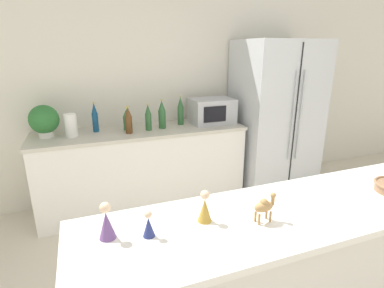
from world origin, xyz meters
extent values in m
cube|color=silver|center=(0.00, 2.73, 1.27)|extent=(8.00, 0.06, 2.55)
cube|color=white|center=(-0.37, 2.40, 0.42)|extent=(2.18, 0.60, 0.85)
cube|color=beige|center=(-0.37, 2.40, 0.86)|extent=(2.21, 0.63, 0.03)
cube|color=silver|center=(1.25, 2.31, 0.90)|extent=(0.94, 0.73, 1.80)
cube|color=black|center=(1.25, 1.94, 0.90)|extent=(0.01, 0.01, 1.73)
cylinder|color=#B2B5BA|center=(1.20, 1.93, 0.99)|extent=(0.02, 0.02, 0.99)
cylinder|color=#B2B5BA|center=(1.30, 1.93, 0.99)|extent=(0.02, 0.02, 0.99)
cube|color=beige|center=(-0.01, 0.39, 0.45)|extent=(2.14, 0.54, 0.91)
cube|color=silver|center=(-0.01, 0.39, 0.92)|extent=(2.18, 0.58, 0.03)
cylinder|color=silver|center=(-1.29, 2.44, 0.92)|extent=(0.14, 0.14, 0.07)
sphere|color=#2D7033|center=(-1.29, 2.44, 1.06)|extent=(0.27, 0.27, 0.27)
cylinder|color=white|center=(-1.06, 2.38, 0.99)|extent=(0.12, 0.12, 0.22)
cube|color=#B2B5BA|center=(0.45, 2.42, 1.02)|extent=(0.48, 0.36, 0.28)
cube|color=black|center=(0.41, 2.24, 1.02)|extent=(0.26, 0.01, 0.17)
cylinder|color=brown|center=(-0.52, 2.30, 0.97)|extent=(0.07, 0.07, 0.17)
cone|color=brown|center=(-0.52, 2.30, 1.10)|extent=(0.07, 0.07, 0.10)
cylinder|color=gold|center=(-0.52, 2.30, 1.15)|extent=(0.02, 0.02, 0.01)
cylinder|color=#2D6033|center=(-0.15, 2.38, 0.98)|extent=(0.08, 0.08, 0.19)
cone|color=#2D6033|center=(-0.15, 2.38, 1.13)|extent=(0.07, 0.07, 0.11)
cylinder|color=gold|center=(-0.15, 2.38, 1.19)|extent=(0.03, 0.03, 0.01)
cylinder|color=#2D6033|center=(0.09, 2.47, 0.98)|extent=(0.07, 0.07, 0.20)
cone|color=#2D6033|center=(0.09, 2.47, 1.14)|extent=(0.06, 0.06, 0.11)
cylinder|color=gold|center=(0.09, 2.47, 1.20)|extent=(0.02, 0.02, 0.01)
cylinder|color=navy|center=(-0.83, 2.48, 0.98)|extent=(0.06, 0.06, 0.19)
cone|color=navy|center=(-0.83, 2.48, 1.13)|extent=(0.06, 0.06, 0.11)
cylinder|color=gold|center=(-0.83, 2.48, 1.18)|extent=(0.02, 0.02, 0.01)
cylinder|color=#2D6033|center=(-0.31, 2.35, 0.97)|extent=(0.06, 0.06, 0.17)
cone|color=#2D6033|center=(-0.31, 2.35, 1.10)|extent=(0.06, 0.06, 0.10)
cylinder|color=gold|center=(-0.31, 2.35, 1.16)|extent=(0.02, 0.02, 0.01)
cylinder|color=#2D6033|center=(-0.51, 2.44, 0.95)|extent=(0.08, 0.08, 0.15)
cone|color=#2D6033|center=(-0.51, 2.44, 1.07)|extent=(0.08, 0.08, 0.08)
cylinder|color=gold|center=(-0.51, 2.44, 1.12)|extent=(0.03, 0.03, 0.01)
ellipsoid|color=#A87F4C|center=(-0.23, 0.34, 1.02)|extent=(0.10, 0.05, 0.05)
sphere|color=#A87F4C|center=(-0.23, 0.34, 1.04)|extent=(0.04, 0.04, 0.04)
cylinder|color=#A87F4C|center=(-0.18, 0.35, 1.04)|extent=(0.02, 0.02, 0.05)
sphere|color=#A87F4C|center=(-0.18, 0.35, 1.07)|extent=(0.03, 0.03, 0.03)
cylinder|color=#A87F4C|center=(-0.20, 0.36, 0.97)|extent=(0.01, 0.01, 0.05)
cylinder|color=#A87F4C|center=(-0.20, 0.33, 0.97)|extent=(0.01, 0.01, 0.05)
cylinder|color=#A87F4C|center=(-0.26, 0.36, 0.97)|extent=(0.01, 0.01, 0.05)
cylinder|color=#A87F4C|center=(-0.26, 0.33, 0.97)|extent=(0.01, 0.01, 0.05)
cone|color=#B28933|center=(-0.48, 0.44, 1.00)|extent=(0.07, 0.07, 0.11)
sphere|color=beige|center=(-0.48, 0.44, 1.07)|extent=(0.04, 0.04, 0.04)
cone|color=#6B4784|center=(-0.91, 0.47, 1.00)|extent=(0.07, 0.07, 0.12)
sphere|color=beige|center=(-0.91, 0.47, 1.08)|extent=(0.05, 0.05, 0.05)
cone|color=navy|center=(-0.74, 0.42, 0.98)|extent=(0.05, 0.05, 0.09)
sphere|color=beige|center=(-0.74, 0.42, 1.05)|extent=(0.03, 0.03, 0.03)
camera|label=1|loc=(-0.96, -0.67, 1.70)|focal=28.00mm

